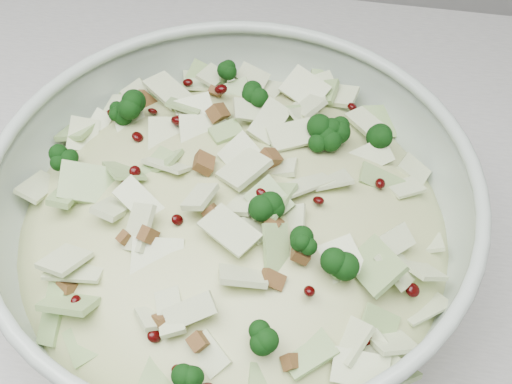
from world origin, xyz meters
The scene contains 2 objects.
mixing_bowl centered at (-0.51, 1.60, 0.97)m, with size 0.35×0.35×0.13m.
salad centered at (-0.51, 1.60, 0.99)m, with size 0.32×0.32×0.13m.
Camera 1 is at (-0.45, 1.33, 1.36)m, focal length 50.00 mm.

